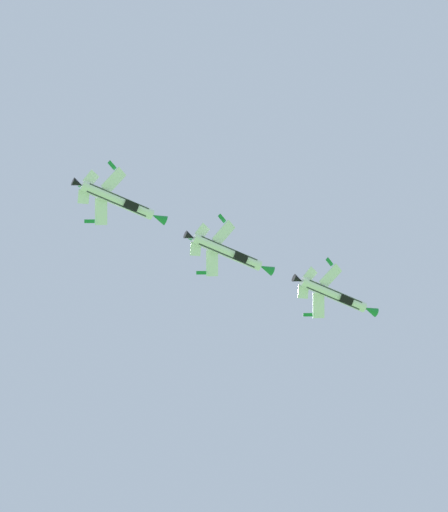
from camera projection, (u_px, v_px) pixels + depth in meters
The scene contains 3 objects.
fighter_jet_lead at pixel (337, 295), 191.44m from camera, with size 14.78×10.16×5.91m.
fighter_jet_left_wing at pixel (231, 253), 186.11m from camera, with size 14.78×9.91×6.66m.
fighter_jet_right_wing at pixel (121, 201), 180.10m from camera, with size 14.78×9.98×6.46m.
Camera 1 is at (-2.55, -0.27, 1.85)m, focal length 81.21 mm.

